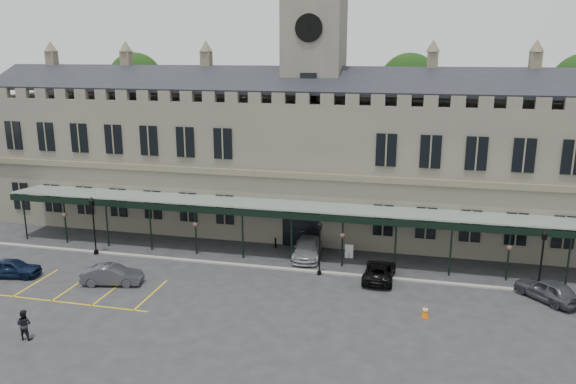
% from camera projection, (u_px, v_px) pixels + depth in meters
% --- Properties ---
extents(ground, '(140.00, 140.00, 0.00)m').
position_uv_depth(ground, '(268.00, 300.00, 37.52)').
color(ground, '#28282B').
extents(station_building, '(60.00, 10.36, 17.30)m').
position_uv_depth(station_building, '(313.00, 161.00, 50.93)').
color(station_building, '#625E51').
rests_on(station_building, ground).
extents(clock_tower, '(5.60, 5.60, 24.80)m').
position_uv_depth(clock_tower, '(314.00, 87.00, 49.38)').
color(clock_tower, '#625E51').
rests_on(clock_tower, ground).
extents(canopy, '(50.00, 4.10, 4.30)m').
position_uv_depth(canopy, '(292.00, 232.00, 43.97)').
color(canopy, '#8C9E93').
rests_on(canopy, ground).
extents(kerb, '(60.00, 0.40, 0.12)m').
position_uv_depth(kerb, '(287.00, 269.00, 42.69)').
color(kerb, gray).
rests_on(kerb, ground).
extents(parking_markings, '(16.00, 6.00, 0.01)m').
position_uv_depth(parking_markings, '(69.00, 289.00, 39.21)').
color(parking_markings, gold).
rests_on(parking_markings, ground).
extents(tree_behind_left, '(6.00, 6.00, 16.00)m').
position_uv_depth(tree_behind_left, '(136.00, 81.00, 62.82)').
color(tree_behind_left, '#332314').
rests_on(tree_behind_left, ground).
extents(tree_behind_mid, '(6.00, 6.00, 16.00)m').
position_uv_depth(tree_behind_mid, '(409.00, 85.00, 56.17)').
color(tree_behind_mid, '#332314').
rests_on(tree_behind_mid, ground).
extents(lamp_post_left, '(0.46, 0.46, 4.85)m').
position_uv_depth(lamp_post_left, '(93.00, 220.00, 45.32)').
color(lamp_post_left, black).
rests_on(lamp_post_left, ground).
extents(lamp_post_mid, '(0.39, 0.39, 4.16)m').
position_uv_depth(lamp_post_mid, '(320.00, 243.00, 41.21)').
color(lamp_post_mid, black).
rests_on(lamp_post_mid, ground).
extents(lamp_post_right, '(0.45, 0.45, 4.80)m').
position_uv_depth(lamp_post_right, '(542.00, 257.00, 37.45)').
color(lamp_post_right, black).
rests_on(lamp_post_right, ground).
extents(traffic_cone, '(0.49, 0.49, 0.78)m').
position_uv_depth(traffic_cone, '(425.00, 311.00, 35.09)').
color(traffic_cone, '#E55D07').
rests_on(traffic_cone, ground).
extents(sign_board, '(0.67, 0.07, 1.14)m').
position_uv_depth(sign_board, '(349.00, 252.00, 44.99)').
color(sign_board, black).
rests_on(sign_board, ground).
extents(bollard_left, '(0.16, 0.16, 0.90)m').
position_uv_depth(bollard_left, '(276.00, 243.00, 47.32)').
color(bollard_left, black).
rests_on(bollard_left, ground).
extents(bollard_right, '(0.16, 0.16, 0.87)m').
position_uv_depth(bollard_right, '(347.00, 251.00, 45.40)').
color(bollard_right, black).
rests_on(bollard_right, ground).
extents(car_left_a, '(4.24, 2.32, 1.37)m').
position_uv_depth(car_left_a, '(13.00, 268.00, 41.28)').
color(car_left_a, black).
rests_on(car_left_a, ground).
extents(car_left_b, '(4.45, 2.30, 1.40)m').
position_uv_depth(car_left_b, '(112.00, 275.00, 39.95)').
color(car_left_b, '#3C3E44').
rests_on(car_left_b, ground).
extents(car_taxi, '(2.55, 5.33, 1.50)m').
position_uv_depth(car_taxi, '(307.00, 248.00, 45.24)').
color(car_taxi, '#A0A3A7').
rests_on(car_taxi, ground).
extents(car_van, '(2.24, 4.64, 1.27)m').
position_uv_depth(car_van, '(379.00, 271.00, 40.83)').
color(car_van, black).
rests_on(car_van, ground).
extents(car_right_a, '(4.31, 4.48, 1.51)m').
position_uv_depth(car_right_a, '(547.00, 290.00, 37.37)').
color(car_right_a, '#3C3E44').
rests_on(car_right_a, ground).
extents(person_b, '(0.95, 0.77, 1.82)m').
position_uv_depth(person_b, '(24.00, 325.00, 32.29)').
color(person_b, black).
rests_on(person_b, ground).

